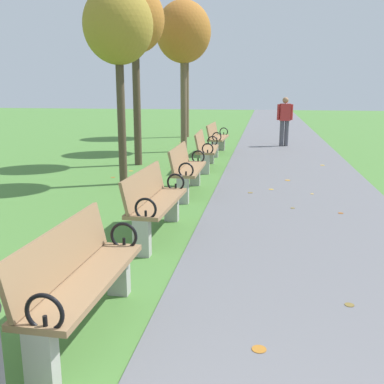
{
  "coord_description": "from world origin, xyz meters",
  "views": [
    {
      "loc": [
        0.91,
        -0.61,
        1.97
      ],
      "look_at": [
        -0.05,
        5.38,
        0.55
      ],
      "focal_mm": 42.08,
      "sensor_mm": 36.0,
      "label": 1
    }
  ],
  "objects": [
    {
      "name": "tree_4",
      "position": [
        -1.56,
        13.2,
        3.51
      ],
      "size": [
        1.64,
        1.64,
        4.46
      ],
      "color": "brown",
      "rests_on": "ground"
    },
    {
      "name": "park_bench_5",
      "position": [
        -0.5,
        10.31,
        0.49
      ],
      "size": [
        0.54,
        1.62,
        0.9
      ],
      "color": "#93704C",
      "rests_on": "ground"
    },
    {
      "name": "park_bench_6",
      "position": [
        -0.5,
        12.88,
        0.49
      ],
      "size": [
        0.54,
        1.62,
        0.9
      ],
      "color": "#93704C",
      "rests_on": "ground"
    },
    {
      "name": "scattered_leaves",
      "position": [
        0.4,
        7.46,
        0.02
      ],
      "size": [
        5.06,
        16.4,
        0.02
      ],
      "color": "brown",
      "rests_on": "ground"
    },
    {
      "name": "tree_2",
      "position": [
        -1.95,
        8.21,
        3.09
      ],
      "size": [
        1.36,
        1.36,
        3.88
      ],
      "color": "#4C3D2D",
      "rests_on": "ground"
    },
    {
      "name": "tree_5",
      "position": [
        -2.21,
        17.34,
        4.0
      ],
      "size": [
        1.83,
        1.83,
        5.07
      ],
      "color": "brown",
      "rests_on": "ground"
    },
    {
      "name": "park_bench_2",
      "position": [
        -0.5,
        2.54,
        0.49
      ],
      "size": [
        0.51,
        1.61,
        0.9
      ],
      "color": "#93704C",
      "rests_on": "ground"
    },
    {
      "name": "tree_3",
      "position": [
        -2.3,
        10.58,
        3.5
      ],
      "size": [
        1.46,
        1.46,
        4.37
      ],
      "color": "#4C3D2D",
      "rests_on": "ground"
    },
    {
      "name": "park_bench_3",
      "position": [
        -0.5,
        5.04,
        0.49
      ],
      "size": [
        0.53,
        1.62,
        0.9
      ],
      "color": "#93704C",
      "rests_on": "ground"
    },
    {
      "name": "paved_walkway",
      "position": [
        1.56,
        18.0,
        0.01
      ],
      "size": [
        3.13,
        44.0,
        0.02
      ],
      "primitive_type": "cube",
      "color": "slate",
      "rests_on": "ground"
    },
    {
      "name": "pedestrian_walking",
      "position": [
        1.57,
        14.9,
        0.93
      ],
      "size": [
        0.53,
        0.27,
        1.62
      ],
      "color": "#4C4C56",
      "rests_on": "paved_walkway"
    },
    {
      "name": "park_bench_4",
      "position": [
        -0.5,
        7.56,
        0.49
      ],
      "size": [
        0.49,
        1.6,
        0.9
      ],
      "color": "#93704C",
      "rests_on": "ground"
    }
  ]
}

